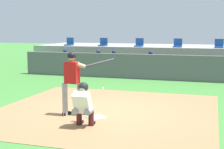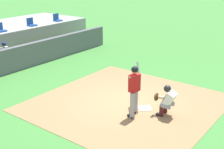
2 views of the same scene
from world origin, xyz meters
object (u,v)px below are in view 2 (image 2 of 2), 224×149
Objects in this scene: home_plate at (145,108)px; stadium_seat_3 at (0,29)px; dugout_player_3 at (7,54)px; catcher_crouched at (166,99)px; batter_at_plate at (134,88)px; stadium_seat_4 at (31,24)px; stadium_seat_5 at (57,19)px.

stadium_seat_3 is at bearing 83.92° from home_plate.
stadium_seat_3 is (1.14, 2.03, 0.86)m from dugout_player_3.
home_plate is at bearing 89.04° from catcher_crouched.
home_plate is at bearing -96.08° from stadium_seat_3.
batter_at_plate is at bearing 175.87° from home_plate.
home_plate is at bearing -89.61° from dugout_player_3.
stadium_seat_4 is at bearing 68.84° from batter_at_plate.
dugout_player_3 is at bearing -119.24° from stadium_seat_3.
batter_at_plate is 3.76× the size of stadium_seat_5.
home_plate is 10.79m from stadium_seat_4.
batter_at_plate is 3.76× the size of stadium_seat_4.
dugout_player_3 is 2.71× the size of stadium_seat_3.
batter_at_plate reaches higher than catcher_crouched.
catcher_crouched is at bearing -106.51° from stadium_seat_4.
stadium_seat_4 and stadium_seat_5 have the same top height.
dugout_player_3 reaches higher than home_plate.
home_plate is 0.92× the size of stadium_seat_4.
stadium_seat_5 is at bearing 58.99° from batter_at_plate.
stadium_seat_4 is at bearing 73.49° from catcher_crouched.
stadium_seat_5 reaches higher than catcher_crouched.
home_plate is 10.35m from stadium_seat_3.
dugout_player_3 is at bearing -148.39° from stadium_seat_4.
home_plate is 1.02m from catcher_crouched.
dugout_player_3 is 2.71× the size of stadium_seat_4.
batter_at_plate is at bearing -94.35° from dugout_player_3.
dugout_player_3 is at bearing 90.39° from home_plate.
stadium_seat_3 is at bearing 180.00° from stadium_seat_4.
stadium_seat_5 is at bearing 63.74° from catcher_crouched.
stadium_seat_4 is at bearing 31.61° from dugout_player_3.
stadium_seat_3 reaches higher than catcher_crouched.
stadium_seat_5 reaches higher than dugout_player_3.
dugout_player_3 is 3.98m from stadium_seat_4.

